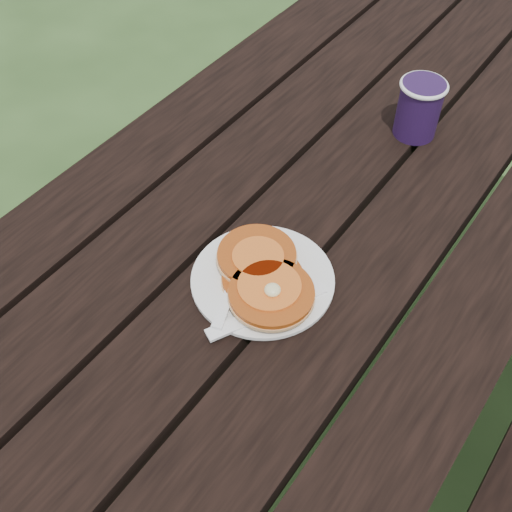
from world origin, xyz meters
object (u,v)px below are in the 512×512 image
Objects in this scene: pancake_stack at (264,277)px; coffee_cup at (420,106)px; plate at (263,280)px; picnic_table at (305,324)px.

coffee_cup is at bearing 88.17° from pancake_stack.
pancake_stack is (0.01, -0.01, 0.02)m from plate.
pancake_stack is at bearing -78.75° from picnic_table.
plate is at bearing 137.48° from pancake_stack.
plate is 1.94× the size of coffee_cup.
pancake_stack is 1.67× the size of coffee_cup.
picnic_table is 17.38× the size of coffee_cup.
coffee_cup reaches higher than plate.
picnic_table is 8.98× the size of plate.
plate is 1.16× the size of pancake_stack.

